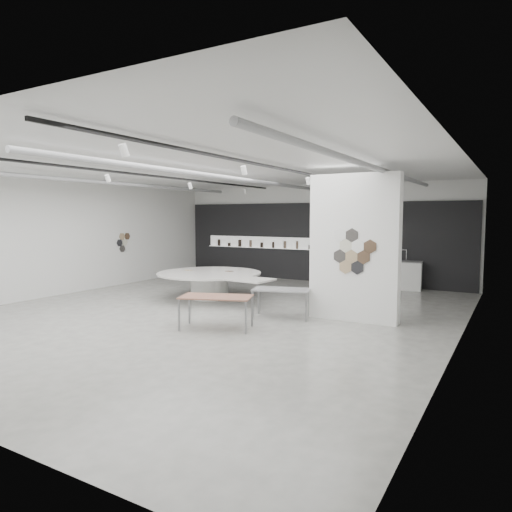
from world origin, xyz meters
The scene contains 7 objects.
room centered at (-0.09, 0.00, 2.07)m, with size 12.02×14.02×3.82m.
back_wall_display centered at (-0.08, 6.93, 1.54)m, with size 11.80×0.27×3.10m.
partition_column centered at (3.50, 1.00, 1.80)m, with size 2.20×0.38×3.60m.
display_island centered at (-1.32, 1.71, 0.54)m, with size 4.29×3.55×0.83m.
sample_table_wood centered at (1.05, -1.38, 0.70)m, with size 1.79×1.30×0.75m.
sample_table_stone centered at (1.82, 0.41, 0.67)m, with size 1.57×1.08×0.73m.
kitchen_counter centered at (3.25, 6.51, 0.51)m, with size 1.85×0.90×1.40m.
Camera 1 is at (6.98, -9.82, 2.57)m, focal length 32.00 mm.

